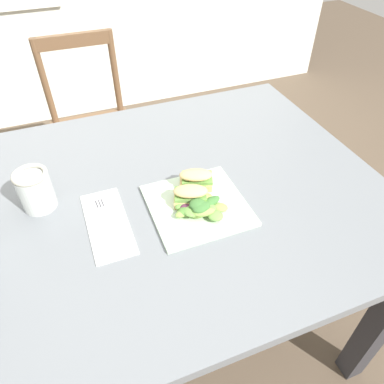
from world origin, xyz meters
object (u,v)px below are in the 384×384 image
(chair_wooden_far, at_px, (93,129))
(plate_lunch, at_px, (197,205))
(sandwich_half_back, at_px, (196,179))
(mason_jar_iced_tea, at_px, (36,192))
(sandwich_half_front, at_px, (191,195))
(fork_on_napkin, at_px, (106,218))
(dining_table, at_px, (157,220))

(chair_wooden_far, distance_m, plate_lunch, 1.04)
(sandwich_half_back, relative_size, mason_jar_iced_tea, 0.90)
(sandwich_half_front, bearing_deg, chair_wooden_far, 98.81)
(plate_lunch, distance_m, mason_jar_iced_tea, 0.43)
(plate_lunch, xyz_separation_m, mason_jar_iced_tea, (-0.40, 0.16, 0.05))
(chair_wooden_far, bearing_deg, sandwich_half_back, -78.36)
(chair_wooden_far, relative_size, fork_on_napkin, 4.68)
(dining_table, distance_m, plate_lunch, 0.18)
(sandwich_half_back, distance_m, mason_jar_iced_tea, 0.43)
(dining_table, bearing_deg, mason_jar_iced_tea, 167.82)
(dining_table, distance_m, fork_on_napkin, 0.20)
(plate_lunch, bearing_deg, dining_table, 134.96)
(sandwich_half_back, bearing_deg, dining_table, 167.64)
(sandwich_half_front, distance_m, fork_on_napkin, 0.23)
(dining_table, distance_m, chair_wooden_far, 0.91)
(chair_wooden_far, height_order, plate_lunch, chair_wooden_far)
(dining_table, bearing_deg, chair_wooden_far, 94.67)
(sandwich_half_back, bearing_deg, mason_jar_iced_tea, 167.77)
(plate_lunch, bearing_deg, sandwich_half_back, 71.95)
(plate_lunch, distance_m, sandwich_half_back, 0.08)
(chair_wooden_far, distance_m, fork_on_napkin, 0.99)
(sandwich_half_front, xyz_separation_m, sandwich_half_back, (0.04, 0.06, 0.00))
(dining_table, height_order, sandwich_half_front, sandwich_half_front)
(fork_on_napkin, bearing_deg, chair_wooden_far, 85.35)
(chair_wooden_far, relative_size, sandwich_half_back, 8.38)
(chair_wooden_far, xyz_separation_m, sandwich_half_front, (0.15, -0.98, 0.33))
(plate_lunch, height_order, fork_on_napkin, plate_lunch)
(chair_wooden_far, bearing_deg, fork_on_napkin, -94.65)
(dining_table, height_order, mason_jar_iced_tea, mason_jar_iced_tea)
(dining_table, height_order, fork_on_napkin, fork_on_napkin)
(fork_on_napkin, xyz_separation_m, mason_jar_iced_tea, (-0.16, 0.12, 0.05))
(chair_wooden_far, relative_size, plate_lunch, 3.39)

